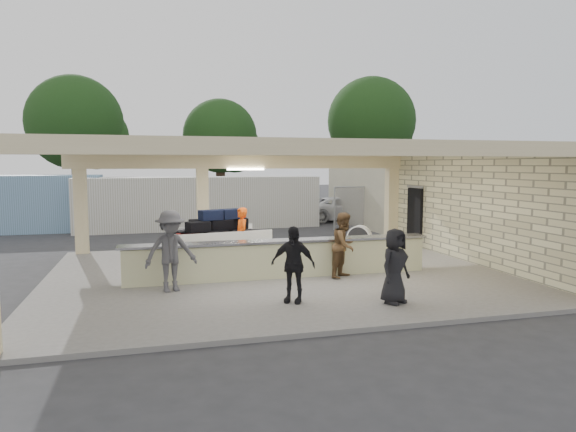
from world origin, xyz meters
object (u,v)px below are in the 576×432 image
object	(u,v)px
passenger_a	(344,245)
passenger_d	(395,266)
passenger_c	(171,251)
car_white_a	(341,209)
car_dark	(290,206)
drum_fan	(359,238)
car_white_b	(438,204)
baggage_handler	(241,237)
passenger_b	(293,264)
luggage_cart	(216,235)
baggage_counter	(281,258)
container_white	(200,203)

from	to	relation	value
passenger_a	passenger_d	xyz separation A→B (m)	(0.12, -2.62, -0.05)
passenger_c	car_white_a	xyz separation A→B (m)	(9.60, 14.08, -0.41)
passenger_a	car_dark	size ratio (longest dim) A/B	0.43
drum_fan	car_white_b	xyz separation A→B (m)	(9.39, 10.51, 0.20)
passenger_c	passenger_d	bearing A→B (deg)	-41.58
baggage_handler	passenger_b	size ratio (longest dim) A/B	1.04
passenger_c	luggage_cart	bearing A→B (deg)	50.04
car_white_a	car_dark	size ratio (longest dim) A/B	1.14
drum_fan	baggage_handler	world-z (taller)	baggage_handler
baggage_counter	car_white_b	distance (m)	18.63
container_white	passenger_d	bearing A→B (deg)	-81.92
passenger_a	car_white_b	bearing A→B (deg)	9.30
passenger_a	car_dark	world-z (taller)	passenger_a
baggage_counter	passenger_d	distance (m)	3.57
passenger_c	passenger_d	distance (m)	5.09
drum_fan	car_dark	xyz separation A→B (m)	(1.11, 12.80, 0.07)
drum_fan	baggage_handler	xyz separation A→B (m)	(-4.23, -1.26, 0.37)
passenger_c	passenger_d	xyz separation A→B (m)	(4.55, -2.29, -0.15)
passenger_b	container_white	size ratio (longest dim) A/B	0.15
car_white_a	passenger_d	bearing A→B (deg)	155.26
passenger_c	passenger_d	size ratio (longest dim) A/B	1.18
luggage_cart	passenger_c	size ratio (longest dim) A/B	1.58
car_dark	container_white	xyz separation A→B (m)	(-5.56, -3.93, 0.57)
car_dark	luggage_cart	bearing A→B (deg)	165.15
drum_fan	car_white_a	xyz separation A→B (m)	(3.27, 10.29, 0.05)
luggage_cart	car_white_b	size ratio (longest dim) A/B	0.61
luggage_cart	passenger_c	world-z (taller)	passenger_c
passenger_c	car_dark	xyz separation A→B (m)	(7.44, 16.59, -0.39)
car_white_a	baggage_handler	bearing A→B (deg)	139.40
car_dark	container_white	world-z (taller)	container_white
luggage_cart	passenger_d	xyz separation A→B (m)	(3.13, -5.33, -0.07)
baggage_handler	car_white_b	xyz separation A→B (m)	(13.63, 11.76, -0.17)
passenger_b	baggage_handler	bearing A→B (deg)	126.68
passenger_b	car_white_b	bearing A→B (deg)	81.73
passenger_c	container_white	world-z (taller)	container_white
baggage_counter	container_white	distance (m)	11.88
baggage_counter	car_white_b	world-z (taller)	car_white_b
passenger_c	car_white_b	bearing A→B (deg)	27.39
passenger_a	passenger_d	bearing A→B (deg)	-129.17
passenger_a	car_white_b	world-z (taller)	passenger_a
luggage_cart	passenger_b	size ratio (longest dim) A/B	1.83
container_white	car_dark	bearing A→B (deg)	33.26
baggage_handler	container_white	world-z (taller)	container_white
drum_fan	passenger_a	distance (m)	3.96
car_dark	container_white	bearing A→B (deg)	134.39
passenger_b	car_white_a	bearing A→B (deg)	97.10
passenger_a	passenger_d	size ratio (longest dim) A/B	1.06
baggage_handler	car_white_a	world-z (taller)	baggage_handler
baggage_handler	car_white_b	size ratio (longest dim) A/B	0.34
car_white_b	passenger_c	bearing A→B (deg)	150.10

